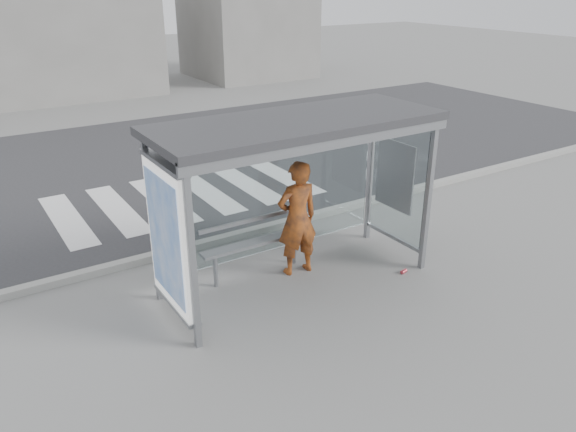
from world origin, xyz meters
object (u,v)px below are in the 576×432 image
object	(u,v)px
bus_shelter	(274,165)
bench	(256,242)
soda_can	(404,271)
person	(297,218)

from	to	relation	value
bus_shelter	bench	world-z (taller)	bus_shelter
bench	soda_can	world-z (taller)	bench
bench	bus_shelter	bearing A→B (deg)	-86.27
bus_shelter	soda_can	xyz separation A→B (m)	(2.00, -0.75, -1.95)
person	soda_can	world-z (taller)	person
person	soda_can	size ratio (longest dim) A/B	16.65
soda_can	bench	bearing A→B (deg)	147.91
soda_can	person	bearing A→B (deg)	145.39
person	soda_can	distance (m)	1.96
person	soda_can	xyz separation A→B (m)	(1.43, -0.99, -0.91)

